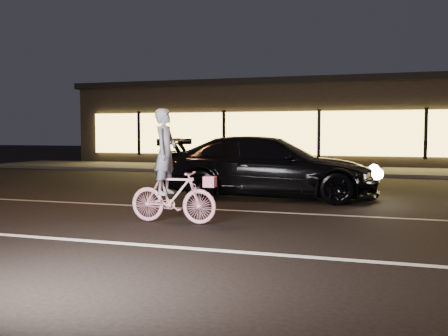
% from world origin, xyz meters
% --- Properties ---
extents(ground, '(90.00, 90.00, 0.00)m').
position_xyz_m(ground, '(0.00, 0.00, 0.00)').
color(ground, black).
rests_on(ground, ground).
extents(lane_stripe_near, '(60.00, 0.12, 0.01)m').
position_xyz_m(lane_stripe_near, '(0.00, -1.50, 0.00)').
color(lane_stripe_near, silver).
rests_on(lane_stripe_near, ground).
extents(lane_stripe_far, '(60.00, 0.10, 0.01)m').
position_xyz_m(lane_stripe_far, '(0.00, 2.00, 0.00)').
color(lane_stripe_far, gray).
rests_on(lane_stripe_far, ground).
extents(sidewalk, '(30.00, 4.00, 0.12)m').
position_xyz_m(sidewalk, '(0.00, 13.00, 0.06)').
color(sidewalk, '#383533').
rests_on(sidewalk, ground).
extents(storefront, '(25.40, 8.42, 4.20)m').
position_xyz_m(storefront, '(0.00, 18.97, 2.15)').
color(storefront, black).
rests_on(storefront, ground).
extents(cyclist, '(1.65, 0.57, 2.08)m').
position_xyz_m(cyclist, '(-1.01, 0.29, 0.74)').
color(cyclist, '#FF4274').
rests_on(cyclist, ground).
extents(sedan, '(5.47, 2.51, 1.55)m').
position_xyz_m(sedan, '(-0.03, 4.24, 0.77)').
color(sedan, black).
rests_on(sedan, ground).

